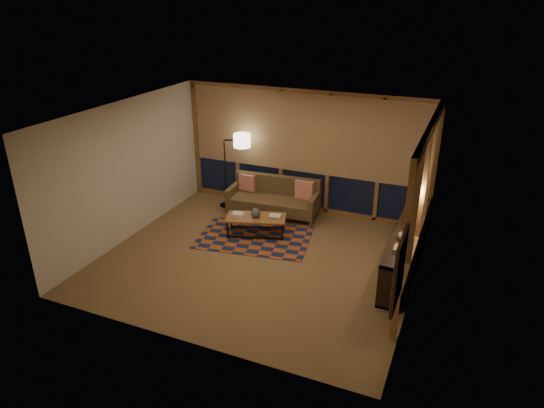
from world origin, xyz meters
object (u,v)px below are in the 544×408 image
at_px(sofa, 273,198).
at_px(bookshelf, 405,247).
at_px(floor_lamp, 225,170).
at_px(coffee_table, 256,226).

height_order(sofa, bookshelf, sofa).
bearing_deg(floor_lamp, bookshelf, -31.70).
xyz_separation_m(coffee_table, bookshelf, (2.94, -0.05, 0.17)).
bearing_deg(bookshelf, floor_lamp, 165.07).
bearing_deg(coffee_table, bookshelf, -18.90).
height_order(sofa, coffee_table, sofa).
xyz_separation_m(floor_lamp, bookshelf, (4.18, -1.12, -0.49)).
relative_size(sofa, bookshelf, 0.66).
bearing_deg(sofa, coffee_table, -91.38).
bearing_deg(bookshelf, sofa, 160.27).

